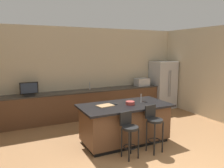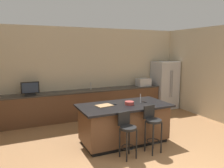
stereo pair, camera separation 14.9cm
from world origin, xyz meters
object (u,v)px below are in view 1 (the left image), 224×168
(fruit_bowl, at_px, (130,103))
(tv_remote, at_px, (114,104))
(bar_stool_right, at_px, (154,124))
(bar_stool_left, at_px, (129,131))
(kitchen_island, at_px, (125,123))
(cell_phone, at_px, (145,102))
(cutting_board, at_px, (105,106))
(tv_monitor, at_px, (29,89))
(refrigerator, at_px, (163,85))
(microwave, at_px, (142,82))

(fruit_bowl, distance_m, tv_remote, 0.39)
(bar_stool_right, bearing_deg, fruit_bowl, 99.62)
(bar_stool_left, height_order, fruit_bowl, fruit_bowl)
(kitchen_island, bearing_deg, cell_phone, 1.97)
(cell_phone, xyz_separation_m, cutting_board, (-1.05, 0.06, 0.01))
(kitchen_island, height_order, tv_monitor, tv_monitor)
(tv_remote, bearing_deg, kitchen_island, -68.76)
(refrigerator, xyz_separation_m, bar_stool_right, (-2.57, -2.91, -0.27))
(microwave, height_order, bar_stool_right, microwave)
(bar_stool_right, bearing_deg, tv_remote, 114.77)
(microwave, relative_size, tv_monitor, 0.95)
(cell_phone, height_order, cutting_board, cutting_board)
(bar_stool_right, relative_size, cutting_board, 2.74)
(microwave, height_order, cell_phone, microwave)
(bar_stool_left, bearing_deg, bar_stool_right, -8.78)
(bar_stool_left, distance_m, cutting_board, 0.89)
(microwave, bearing_deg, cell_phone, -121.97)
(fruit_bowl, bearing_deg, tv_monitor, 131.73)
(bar_stool_left, bearing_deg, microwave, 44.17)
(tv_monitor, xyz_separation_m, bar_stool_right, (2.23, -2.92, -0.46))
(tv_monitor, relative_size, fruit_bowl, 2.37)
(refrigerator, bearing_deg, tv_remote, -146.40)
(fruit_bowl, distance_m, cutting_board, 0.60)
(kitchen_island, height_order, cell_phone, cell_phone)
(tv_monitor, relative_size, bar_stool_left, 0.53)
(kitchen_island, xyz_separation_m, cutting_board, (-0.47, 0.08, 0.46))
(kitchen_island, xyz_separation_m, bar_stool_left, (-0.30, -0.71, 0.09))
(kitchen_island, bearing_deg, cutting_board, 170.06)
(cell_phone, distance_m, cutting_board, 1.05)
(bar_stool_right, height_order, cell_phone, bar_stool_right)
(kitchen_island, distance_m, refrigerator, 3.65)
(cutting_board, bearing_deg, cell_phone, -3.45)
(refrigerator, distance_m, cell_phone, 3.18)
(refrigerator, height_order, bar_stool_right, refrigerator)
(cell_phone, height_order, tv_remote, tv_remote)
(bar_stool_left, xyz_separation_m, bar_stool_right, (0.62, -0.00, 0.05))
(tv_monitor, relative_size, tv_remote, 2.99)
(kitchen_island, distance_m, tv_monitor, 2.99)
(refrigerator, bearing_deg, microwave, 176.07)
(bar_stool_left, bearing_deg, cell_phone, 31.47)
(kitchen_island, relative_size, fruit_bowl, 10.05)
(microwave, xyz_separation_m, tv_remote, (-2.20, -2.13, -0.10))
(tv_remote, bearing_deg, bar_stool_right, -95.01)
(refrigerator, height_order, tv_remote, refrigerator)
(kitchen_island, height_order, cutting_board, cutting_board)
(microwave, relative_size, fruit_bowl, 2.24)
(kitchen_island, relative_size, tv_remote, 12.65)
(kitchen_island, relative_size, bar_stool_right, 2.11)
(kitchen_island, xyz_separation_m, tv_monitor, (-1.91, 2.21, 0.61))
(tv_monitor, bearing_deg, bar_stool_right, -52.68)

